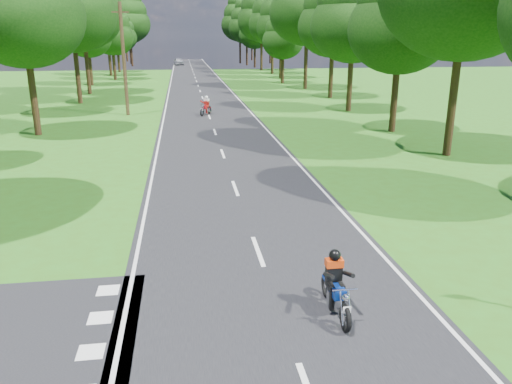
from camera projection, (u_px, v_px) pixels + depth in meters
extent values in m
plane|color=#2D5C15|center=(270.00, 286.00, 11.90)|extent=(160.00, 160.00, 0.00)
cube|color=black|center=(198.00, 86.00, 59.09)|extent=(7.00, 140.00, 0.02)
cube|color=silver|center=(258.00, 251.00, 13.78)|extent=(0.12, 2.00, 0.01)
cube|color=silver|center=(235.00, 188.00, 19.44)|extent=(0.12, 2.00, 0.01)
cube|color=silver|center=(223.00, 154.00, 25.11)|extent=(0.12, 2.00, 0.01)
cube|color=silver|center=(215.00, 132.00, 30.77)|extent=(0.12, 2.00, 0.01)
cube|color=silver|center=(209.00, 117.00, 36.43)|extent=(0.12, 2.00, 0.01)
cube|color=silver|center=(205.00, 106.00, 42.10)|extent=(0.12, 2.00, 0.01)
cube|color=silver|center=(202.00, 98.00, 47.76)|extent=(0.12, 2.00, 0.01)
cube|color=silver|center=(200.00, 91.00, 53.42)|extent=(0.12, 2.00, 0.01)
cube|color=silver|center=(198.00, 86.00, 59.09)|extent=(0.12, 2.00, 0.01)
cube|color=silver|center=(197.00, 81.00, 64.75)|extent=(0.12, 2.00, 0.01)
cube|color=silver|center=(195.00, 78.00, 70.42)|extent=(0.12, 2.00, 0.01)
cube|color=silver|center=(194.00, 74.00, 76.08)|extent=(0.12, 2.00, 0.01)
cube|color=silver|center=(193.00, 72.00, 81.74)|extent=(0.12, 2.00, 0.01)
cube|color=silver|center=(192.00, 69.00, 87.41)|extent=(0.12, 2.00, 0.01)
cube|color=silver|center=(191.00, 67.00, 93.07)|extent=(0.12, 2.00, 0.01)
cube|color=silver|center=(191.00, 66.00, 98.73)|extent=(0.12, 2.00, 0.01)
cube|color=silver|center=(190.00, 64.00, 104.40)|extent=(0.12, 2.00, 0.01)
cube|color=silver|center=(190.00, 62.00, 110.06)|extent=(0.12, 2.00, 0.01)
cube|color=silver|center=(189.00, 61.00, 115.72)|extent=(0.12, 2.00, 0.01)
cube|color=silver|center=(189.00, 60.00, 121.39)|extent=(0.12, 2.00, 0.01)
cube|color=silver|center=(170.00, 86.00, 58.63)|extent=(0.10, 140.00, 0.01)
cube|color=silver|center=(226.00, 85.00, 59.54)|extent=(0.10, 140.00, 0.01)
cube|color=silver|center=(91.00, 352.00, 9.39)|extent=(0.50, 0.50, 0.01)
cube|color=silver|center=(100.00, 318.00, 10.52)|extent=(0.50, 0.50, 0.01)
cube|color=silver|center=(108.00, 290.00, 11.65)|extent=(0.50, 0.50, 0.01)
cylinder|color=black|center=(34.00, 102.00, 29.45)|extent=(0.40, 0.40, 3.91)
ellipsoid|color=black|center=(23.00, 16.00, 28.00)|extent=(6.85, 6.85, 5.82)
cylinder|color=black|center=(32.00, 89.00, 37.10)|extent=(0.40, 0.40, 3.79)
ellipsoid|color=black|center=(24.00, 23.00, 35.69)|extent=(6.64, 6.64, 5.64)
cylinder|color=black|center=(78.00, 78.00, 43.36)|extent=(0.40, 0.40, 4.32)
ellipsoid|color=black|center=(71.00, 13.00, 41.77)|extent=(7.56, 7.56, 6.42)
cylinder|color=black|center=(88.00, 72.00, 50.37)|extent=(0.40, 0.40, 4.40)
ellipsoid|color=black|center=(82.00, 15.00, 48.74)|extent=(7.71, 7.71, 6.55)
cylinder|color=black|center=(91.00, 72.00, 59.50)|extent=(0.40, 0.40, 3.20)
ellipsoid|color=black|center=(87.00, 37.00, 58.32)|extent=(5.60, 5.60, 4.76)
ellipsoid|color=black|center=(86.00, 23.00, 57.85)|extent=(4.80, 4.80, 4.08)
ellipsoid|color=black|center=(85.00, 9.00, 57.38)|extent=(3.60, 3.60, 3.06)
cylinder|color=black|center=(114.00, 68.00, 66.72)|extent=(0.40, 0.40, 3.22)
ellipsoid|color=black|center=(112.00, 37.00, 65.53)|extent=(5.64, 5.64, 4.79)
ellipsoid|color=black|center=(111.00, 24.00, 65.06)|extent=(4.83, 4.83, 4.11)
ellipsoid|color=black|center=(110.00, 11.00, 64.59)|extent=(3.62, 3.62, 3.08)
cylinder|color=black|center=(110.00, 63.00, 73.77)|extent=(0.40, 0.40, 3.61)
ellipsoid|color=black|center=(107.00, 32.00, 72.44)|extent=(6.31, 6.31, 5.37)
ellipsoid|color=black|center=(106.00, 19.00, 71.91)|extent=(5.41, 5.41, 4.60)
ellipsoid|color=black|center=(105.00, 6.00, 71.38)|extent=(4.06, 4.06, 3.45)
cylinder|color=black|center=(119.00, 64.00, 81.35)|extent=(0.40, 0.40, 2.67)
ellipsoid|color=black|center=(117.00, 43.00, 80.36)|extent=(4.67, 4.67, 3.97)
ellipsoid|color=black|center=(117.00, 34.00, 79.97)|extent=(4.00, 4.00, 3.40)
ellipsoid|color=black|center=(116.00, 26.00, 79.58)|extent=(3.00, 3.00, 2.55)
cylinder|color=black|center=(123.00, 60.00, 89.90)|extent=(0.40, 0.40, 3.09)
ellipsoid|color=black|center=(122.00, 38.00, 88.76)|extent=(5.40, 5.40, 4.59)
ellipsoid|color=black|center=(121.00, 29.00, 88.31)|extent=(4.63, 4.63, 3.93)
ellipsoid|color=black|center=(120.00, 20.00, 87.86)|extent=(3.47, 3.47, 2.95)
cylinder|color=black|center=(132.00, 54.00, 95.97)|extent=(0.40, 0.40, 4.48)
ellipsoid|color=black|center=(130.00, 24.00, 94.32)|extent=(7.84, 7.84, 6.66)
ellipsoid|color=black|center=(129.00, 12.00, 93.66)|extent=(6.72, 6.72, 5.71)
cylinder|color=black|center=(131.00, 54.00, 104.36)|extent=(0.40, 0.40, 4.09)
ellipsoid|color=black|center=(129.00, 28.00, 102.84)|extent=(7.16, 7.16, 6.09)
ellipsoid|color=black|center=(128.00, 18.00, 102.25)|extent=(6.14, 6.14, 5.22)
ellipsoid|color=black|center=(127.00, 8.00, 101.65)|extent=(4.61, 4.61, 3.92)
cylinder|color=black|center=(452.00, 109.00, 24.25)|extent=(0.40, 0.40, 4.56)
cylinder|color=black|center=(394.00, 103.00, 30.52)|extent=(0.40, 0.40, 3.49)
ellipsoid|color=black|center=(400.00, 29.00, 29.23)|extent=(6.12, 6.12, 5.20)
cylinder|color=black|center=(350.00, 87.00, 38.90)|extent=(0.40, 0.40, 3.69)
ellipsoid|color=black|center=(353.00, 26.00, 37.54)|extent=(6.46, 6.46, 5.49)
ellipsoid|color=black|center=(354.00, 0.00, 37.00)|extent=(5.54, 5.54, 4.71)
cylinder|color=black|center=(331.00, 78.00, 47.39)|extent=(0.40, 0.40, 3.74)
ellipsoid|color=black|center=(333.00, 27.00, 46.00)|extent=(6.55, 6.55, 5.57)
ellipsoid|color=black|center=(334.00, 6.00, 45.45)|extent=(5.62, 5.62, 4.77)
cylinder|color=black|center=(306.00, 68.00, 55.03)|extent=(0.40, 0.40, 4.64)
ellipsoid|color=black|center=(307.00, 13.00, 53.31)|extent=(8.12, 8.12, 6.91)
cylinder|color=black|center=(282.00, 71.00, 61.92)|extent=(0.40, 0.40, 2.91)
ellipsoid|color=black|center=(283.00, 41.00, 60.85)|extent=(5.09, 5.09, 4.33)
ellipsoid|color=black|center=(283.00, 29.00, 60.42)|extent=(4.36, 4.36, 3.71)
ellipsoid|color=black|center=(283.00, 17.00, 60.00)|extent=(3.27, 3.27, 2.78)
cylinder|color=black|center=(281.00, 64.00, 69.00)|extent=(0.40, 0.40, 3.88)
ellipsoid|color=black|center=(281.00, 28.00, 67.57)|extent=(6.78, 6.78, 5.77)
ellipsoid|color=black|center=(281.00, 13.00, 67.00)|extent=(5.81, 5.81, 4.94)
cylinder|color=black|center=(272.00, 60.00, 77.00)|extent=(0.40, 0.40, 4.18)
ellipsoid|color=black|center=(273.00, 25.00, 75.46)|extent=(7.31, 7.31, 6.21)
ellipsoid|color=black|center=(273.00, 11.00, 74.85)|extent=(6.27, 6.27, 5.33)
cylinder|color=black|center=(261.00, 56.00, 85.35)|extent=(0.40, 0.40, 4.63)
ellipsoid|color=black|center=(262.00, 21.00, 83.64)|extent=(8.11, 8.11, 6.89)
ellipsoid|color=black|center=(262.00, 7.00, 82.96)|extent=(6.95, 6.95, 5.91)
cylinder|color=black|center=(255.00, 58.00, 92.40)|extent=(0.40, 0.40, 3.36)
ellipsoid|color=black|center=(255.00, 35.00, 91.16)|extent=(5.88, 5.88, 5.00)
ellipsoid|color=black|center=(255.00, 25.00, 90.67)|extent=(5.04, 5.04, 4.29)
ellipsoid|color=black|center=(255.00, 16.00, 90.18)|extent=(3.78, 3.78, 3.21)
cylinder|color=black|center=(247.00, 55.00, 99.04)|extent=(0.40, 0.40, 4.09)
ellipsoid|color=black|center=(247.00, 28.00, 97.53)|extent=(7.15, 7.15, 6.08)
ellipsoid|color=black|center=(247.00, 17.00, 96.93)|extent=(6.13, 6.13, 5.21)
ellipsoid|color=black|center=(247.00, 6.00, 96.34)|extent=(4.60, 4.60, 3.91)
cylinder|color=black|center=(240.00, 52.00, 106.24)|extent=(0.40, 0.40, 4.48)
ellipsoid|color=black|center=(240.00, 25.00, 104.59)|extent=(7.84, 7.84, 6.66)
ellipsoid|color=black|center=(240.00, 14.00, 103.93)|extent=(6.72, 6.72, 5.71)
ellipsoid|color=black|center=(240.00, 3.00, 103.28)|extent=(5.04, 5.04, 4.28)
cylinder|color=black|center=(127.00, 53.00, 113.23)|extent=(0.40, 0.40, 3.84)
ellipsoid|color=black|center=(125.00, 31.00, 111.81)|extent=(6.72, 6.72, 5.71)
ellipsoid|color=black|center=(125.00, 22.00, 111.25)|extent=(5.76, 5.76, 4.90)
ellipsoid|color=black|center=(124.00, 13.00, 110.69)|extent=(4.32, 4.32, 3.67)
cylinder|color=black|center=(252.00, 51.00, 119.06)|extent=(0.40, 0.40, 4.16)
ellipsoid|color=black|center=(252.00, 29.00, 117.52)|extent=(7.28, 7.28, 6.19)
ellipsoid|color=black|center=(252.00, 20.00, 116.91)|extent=(6.24, 6.24, 5.30)
ellipsoid|color=black|center=(252.00, 11.00, 116.31)|extent=(4.68, 4.68, 3.98)
cylinder|color=black|center=(109.00, 56.00, 98.84)|extent=(0.40, 0.40, 3.52)
ellipsoid|color=black|center=(107.00, 33.00, 97.54)|extent=(6.16, 6.16, 5.24)
ellipsoid|color=black|center=(106.00, 24.00, 97.03)|extent=(5.28, 5.28, 4.49)
ellipsoid|color=black|center=(105.00, 15.00, 96.51)|extent=(3.96, 3.96, 3.37)
cylinder|color=black|center=(270.00, 53.00, 106.07)|extent=(0.40, 0.40, 4.48)
ellipsoid|color=black|center=(270.00, 25.00, 104.42)|extent=(7.84, 7.84, 6.66)
ellipsoid|color=black|center=(271.00, 14.00, 103.76)|extent=(6.72, 6.72, 5.71)
ellipsoid|color=black|center=(271.00, 3.00, 103.11)|extent=(5.04, 5.04, 4.28)
cylinder|color=#382616|center=(124.00, 60.00, 36.30)|extent=(0.26, 0.26, 8.00)
cube|color=#382616|center=(120.00, 12.00, 35.31)|extent=(1.20, 0.10, 0.10)
imported|color=#B6B8BD|center=(179.00, 61.00, 100.31)|extent=(2.23, 4.32, 1.41)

